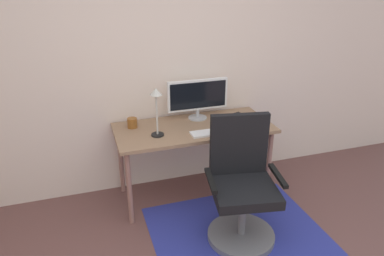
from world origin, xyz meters
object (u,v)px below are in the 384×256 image
(cell_phone, at_px, (241,115))
(office_chair, at_px, (242,192))
(desk, at_px, (194,134))
(monitor, at_px, (198,96))
(desk_lamp, at_px, (156,103))
(computer_mouse, at_px, (245,125))
(keyboard, at_px, (215,132))
(coffee_cup, at_px, (132,123))

(cell_phone, distance_m, office_chair, 0.94)
(desk, relative_size, monitor, 2.45)
(desk_lamp, xyz_separation_m, office_chair, (0.54, -0.60, -0.61))
(computer_mouse, height_order, desk_lamp, desk_lamp)
(keyboard, xyz_separation_m, computer_mouse, (0.32, 0.05, 0.01))
(desk, xyz_separation_m, office_chair, (0.18, -0.69, -0.24))
(computer_mouse, xyz_separation_m, cell_phone, (0.09, 0.27, -0.01))
(computer_mouse, bearing_deg, coffee_cup, 163.22)
(desk, xyz_separation_m, desk_lamp, (-0.36, -0.09, 0.37))
(monitor, bearing_deg, office_chair, -84.91)
(coffee_cup, bearing_deg, office_chair, -49.49)
(computer_mouse, bearing_deg, desk, 161.78)
(computer_mouse, xyz_separation_m, coffee_cup, (-0.98, 0.30, 0.03))
(keyboard, xyz_separation_m, coffee_cup, (-0.67, 0.35, 0.04))
(keyboard, relative_size, computer_mouse, 4.13)
(desk, relative_size, desk_lamp, 3.37)
(desk, height_order, monitor, monitor)
(keyboard, bearing_deg, cell_phone, 38.46)
(cell_phone, bearing_deg, desk, 174.10)
(cell_phone, bearing_deg, coffee_cup, 159.47)
(coffee_cup, bearing_deg, keyboard, -27.41)
(desk_lamp, relative_size, office_chair, 0.42)
(keyboard, distance_m, office_chair, 0.59)
(monitor, relative_size, keyboard, 1.37)
(computer_mouse, distance_m, office_chair, 0.69)
(desk, height_order, coffee_cup, coffee_cup)
(office_chair, bearing_deg, monitor, 105.39)
(monitor, bearing_deg, desk, -118.02)
(keyboard, relative_size, coffee_cup, 4.78)
(desk, distance_m, desk_lamp, 0.53)
(coffee_cup, distance_m, desk_lamp, 0.39)
(coffee_cup, bearing_deg, desk_lamp, -53.77)
(coffee_cup, distance_m, cell_phone, 1.07)
(desk_lamp, bearing_deg, coffee_cup, 126.23)
(keyboard, xyz_separation_m, desk_lamp, (-0.49, 0.10, 0.29))
(monitor, height_order, desk_lamp, desk_lamp)
(monitor, xyz_separation_m, computer_mouse, (0.35, -0.33, -0.21))
(keyboard, bearing_deg, desk, 123.07)
(desk, distance_m, monitor, 0.36)
(keyboard, height_order, coffee_cup, coffee_cup)
(desk, distance_m, coffee_cup, 0.57)
(desk, xyz_separation_m, coffee_cup, (-0.54, 0.15, 0.12))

